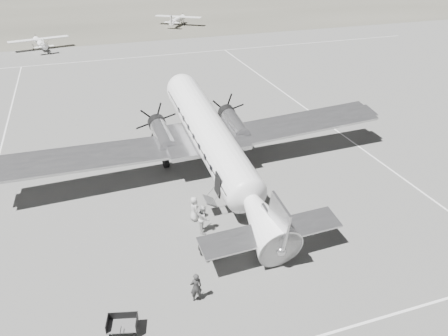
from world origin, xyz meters
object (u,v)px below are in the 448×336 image
at_px(baggage_cart_near, 212,250).
at_px(passenger, 194,209).
at_px(baggage_cart_far, 123,325).
at_px(ground_crew, 196,287).
at_px(dc3_airliner, 215,146).
at_px(ramp_agent, 204,218).
at_px(light_plane_left, 40,44).
at_px(light_plane_right, 178,20).

height_order(baggage_cart_near, passenger, passenger).
height_order(baggage_cart_far, ground_crew, ground_crew).
xyz_separation_m(dc3_airliner, baggage_cart_far, (-8.48, -12.09, -2.56)).
height_order(baggage_cart_near, ramp_agent, ramp_agent).
relative_size(light_plane_left, ramp_agent, 4.86).
height_order(ground_crew, passenger, ground_crew).
xyz_separation_m(dc3_airliner, baggage_cart_near, (-2.79, -8.12, -2.56)).
relative_size(dc3_airliner, baggage_cart_far, 20.84).
distance_m(light_plane_right, ramp_agent, 67.64).
bearing_deg(dc3_airliner, baggage_cart_far, -127.58).
relative_size(light_plane_right, passenger, 5.53).
xyz_separation_m(light_plane_right, baggage_cart_far, (-19.95, -72.59, -0.57)).
bearing_deg(light_plane_right, baggage_cart_near, -68.88).
xyz_separation_m(dc3_airliner, light_plane_right, (11.46, 60.51, -1.99)).
xyz_separation_m(light_plane_left, passenger, (10.96, -52.47, -0.09)).
relative_size(light_plane_left, baggage_cart_far, 6.14).
bearing_deg(ramp_agent, ground_crew, 173.63).
height_order(dc3_airliner, passenger, dc3_airliner).
relative_size(dc3_airliner, light_plane_left, 3.39).
bearing_deg(ground_crew, light_plane_left, -83.68).
xyz_separation_m(baggage_cart_near, baggage_cart_far, (-5.69, -3.97, 0.01)).
relative_size(dc3_airliner, passenger, 18.12).
bearing_deg(baggage_cart_near, light_plane_left, 89.00).
bearing_deg(dc3_airliner, baggage_cart_near, -111.48).
bearing_deg(baggage_cart_near, light_plane_right, 66.20).
xyz_separation_m(light_plane_left, light_plane_right, (25.26, 12.34, 0.03)).
distance_m(dc3_airliner, baggage_cart_far, 14.99).
bearing_deg(light_plane_left, light_plane_right, 13.26).
relative_size(dc3_airliner, ramp_agent, 16.48).
bearing_deg(ramp_agent, dc3_airliner, -10.80).
height_order(light_plane_left, ramp_agent, light_plane_left).
height_order(light_plane_right, ground_crew, light_plane_right).
distance_m(light_plane_left, ramp_agent, 54.98).
relative_size(ground_crew, ramp_agent, 0.91).
bearing_deg(baggage_cart_near, passenger, 78.61).
bearing_deg(baggage_cart_near, baggage_cart_far, -157.18).
bearing_deg(baggage_cart_near, dc3_airliner, 58.96).
bearing_deg(light_plane_left, ramp_agent, -91.01).
distance_m(ground_crew, passenger, 7.13).
bearing_deg(baggage_cart_near, ground_crew, -132.67).
distance_m(baggage_cart_near, baggage_cart_far, 6.94).
height_order(baggage_cart_near, ground_crew, ground_crew).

